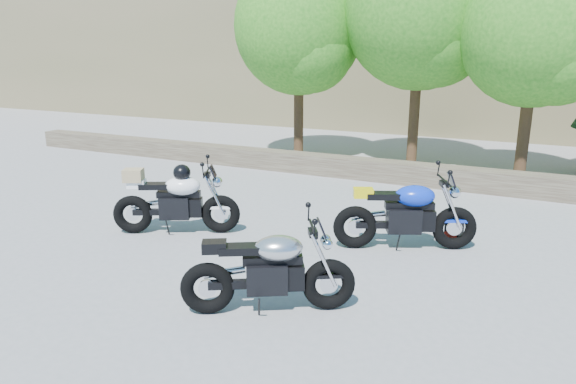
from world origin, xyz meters
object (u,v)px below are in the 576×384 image
object	(u,v)px
white_bike	(175,200)
blue_bike	(406,215)
silver_bike	(270,271)
backpack	(454,230)

from	to	relation	value
white_bike	blue_bike	distance (m)	3.89
silver_bike	blue_bike	xyz separation A→B (m)	(0.96, 2.79, 0.04)
silver_bike	blue_bike	size ratio (longest dim) A/B	0.89
backpack	blue_bike	bearing A→B (deg)	-112.99
backpack	white_bike	bearing A→B (deg)	-140.35
white_bike	blue_bike	world-z (taller)	white_bike
silver_bike	blue_bike	distance (m)	2.95
silver_bike	backpack	xyz separation A→B (m)	(1.60, 3.54, -0.35)
silver_bike	white_bike	bearing A→B (deg)	117.06
blue_bike	backpack	size ratio (longest dim) A/B	6.10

